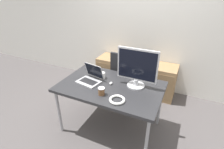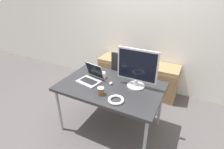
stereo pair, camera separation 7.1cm
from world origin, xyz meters
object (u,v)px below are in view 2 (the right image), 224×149
at_px(cabinet_left, 114,71).
at_px(coffee_cup_white, 103,75).
at_px(office_chair, 127,85).
at_px(coffee_cup_brown, 101,91).
at_px(cabinet_right, 163,82).
at_px(laptop_center, 91,78).
at_px(cable_coil, 116,100).
at_px(mouse, 111,83).
at_px(monitor, 137,69).

xyz_separation_m(cabinet_left, coffee_cup_white, (0.35, -1.08, 0.49)).
xyz_separation_m(office_chair, coffee_cup_brown, (0.01, -0.96, 0.43)).
xyz_separation_m(cabinet_right, coffee_cup_white, (-0.71, -1.08, 0.49)).
bearing_deg(coffee_cup_white, laptop_center, -128.14).
relative_size(cabinet_right, coffee_cup_brown, 6.54).
relative_size(office_chair, cable_coil, 5.31).
bearing_deg(mouse, laptop_center, -171.42).
bearing_deg(coffee_cup_white, coffee_cup_brown, -63.54).
relative_size(cabinet_left, cabinet_right, 1.00).
relative_size(office_chair, monitor, 1.94).
height_order(office_chair, coffee_cup_white, office_chair).
xyz_separation_m(office_chair, monitor, (0.34, -0.57, 0.65)).
distance_m(monitor, coffee_cup_brown, 0.55).
relative_size(cabinet_left, coffee_cup_white, 6.86).
relative_size(monitor, mouse, 8.81).
bearing_deg(coffee_cup_brown, cabinet_right, 70.41).
bearing_deg(cabinet_right, cable_coil, -100.82).
distance_m(monitor, coffee_cup_white, 0.57).
distance_m(office_chair, cable_coil, 1.10).
height_order(laptop_center, coffee_cup_white, laptop_center).
relative_size(office_chair, coffee_cup_white, 11.07).
xyz_separation_m(laptop_center, monitor, (0.64, 0.15, 0.22)).
height_order(office_chair, coffee_cup_brown, office_chair).
height_order(monitor, cable_coil, monitor).
bearing_deg(cabinet_left, mouse, -65.50).
bearing_deg(office_chair, mouse, -88.86).
bearing_deg(laptop_center, coffee_cup_brown, -37.81).
bearing_deg(office_chair, cabinet_right, 43.55).
distance_m(laptop_center, coffee_cup_white, 0.19).
relative_size(coffee_cup_brown, cable_coil, 0.50).
height_order(office_chair, cabinet_left, office_chair).
relative_size(cabinet_right, mouse, 10.58).
height_order(coffee_cup_white, coffee_cup_brown, coffee_cup_brown).
xyz_separation_m(cabinet_right, monitor, (-0.19, -1.08, 0.71)).
relative_size(office_chair, coffee_cup_brown, 10.56).
xyz_separation_m(cabinet_left, laptop_center, (0.23, -1.23, 0.49)).
bearing_deg(cabinet_right, office_chair, -136.45).
height_order(cabinet_right, cable_coil, cable_coil).
xyz_separation_m(laptop_center, cable_coil, (0.54, -0.28, -0.03)).
bearing_deg(cabinet_left, laptop_center, -79.30).
height_order(cabinet_left, mouse, mouse).
bearing_deg(laptop_center, cabinet_right, 55.97).
distance_m(coffee_cup_white, cable_coil, 0.60).
xyz_separation_m(laptop_center, coffee_cup_brown, (0.31, -0.24, -0.00)).
xyz_separation_m(office_chair, laptop_center, (-0.29, -0.72, 0.43)).
bearing_deg(coffee_cup_brown, coffee_cup_white, 116.46).
relative_size(laptop_center, cable_coil, 1.78).
height_order(cabinet_left, laptop_center, laptop_center).
height_order(cabinet_left, cable_coil, cable_coil).
bearing_deg(mouse, office_chair, 91.14).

